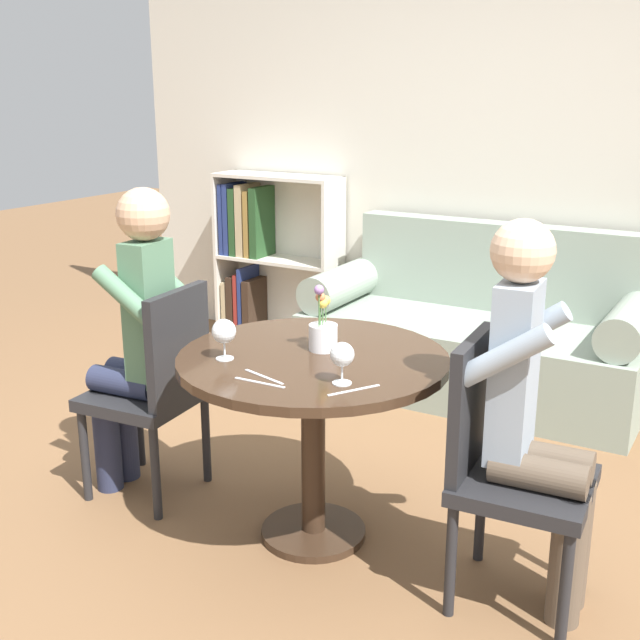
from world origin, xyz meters
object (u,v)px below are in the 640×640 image
at_px(chair_right, 503,461).
at_px(flower_vase, 323,331).
at_px(person_left, 136,336).
at_px(person_right, 535,414).
at_px(bookshelf_left, 265,256).
at_px(wine_glass_right, 342,356).
at_px(couch, 475,338).
at_px(wine_glass_left, 224,332).
at_px(chair_left, 157,384).

relative_size(chair_right, flower_vase, 3.57).
height_order(person_left, person_right, person_left).
xyz_separation_m(bookshelf_left, wine_glass_right, (1.81, -2.23, 0.26)).
bearing_deg(couch, wine_glass_right, -83.46).
relative_size(person_right, wine_glass_left, 8.78).
bearing_deg(flower_vase, chair_left, -171.45).
height_order(person_left, flower_vase, person_left).
height_order(couch, wine_glass_left, couch).
xyz_separation_m(wine_glass_left, wine_glass_right, (0.48, -0.01, -0.01)).
bearing_deg(chair_left, bookshelf_left, -161.96).
bearing_deg(person_left, person_right, 87.21).
relative_size(chair_left, wine_glass_left, 6.15).
bearing_deg(person_left, chair_left, 93.18).
distance_m(bookshelf_left, flower_vase, 2.53).
relative_size(chair_right, wine_glass_left, 6.15).
bearing_deg(couch, chair_left, -111.70).
xyz_separation_m(person_left, person_right, (1.61, 0.05, -0.02)).
distance_m(couch, chair_right, 1.93).
bearing_deg(flower_vase, person_left, -171.54).
bearing_deg(chair_right, wine_glass_right, 107.14).
relative_size(couch, wine_glass_left, 12.59).
height_order(couch, person_left, person_left).
height_order(chair_left, chair_right, same).
xyz_separation_m(chair_right, flower_vase, (-0.72, 0.08, 0.31)).
xyz_separation_m(chair_left, person_right, (1.53, 0.04, 0.18)).
xyz_separation_m(person_left, flower_vase, (0.80, 0.12, 0.11)).
distance_m(person_left, person_right, 1.61).
bearing_deg(bookshelf_left, chair_right, -41.60).
bearing_deg(person_right, bookshelf_left, 45.71).
height_order(person_left, wine_glass_right, person_left).
bearing_deg(wine_glass_right, person_left, 171.74).
bearing_deg(person_right, person_left, 87.90).
height_order(bookshelf_left, person_right, person_right).
height_order(bookshelf_left, wine_glass_left, bookshelf_left).
bearing_deg(wine_glass_right, chair_right, 21.03).
bearing_deg(wine_glass_left, couch, 82.71).
height_order(wine_glass_left, flower_vase, flower_vase).
distance_m(couch, person_left, 2.03).
bearing_deg(wine_glass_left, person_left, 165.42).
relative_size(couch, flower_vase, 7.31).
height_order(couch, flower_vase, flower_vase).
xyz_separation_m(chair_right, wine_glass_left, (-0.97, -0.18, 0.34)).
bearing_deg(flower_vase, wine_glass_right, -49.81).
distance_m(wine_glass_left, flower_vase, 0.36).
relative_size(bookshelf_left, person_right, 0.86).
bearing_deg(wine_glass_right, bookshelf_left, 128.99).
height_order(chair_right, flower_vase, flower_vase).
bearing_deg(chair_left, person_left, -86.82).
bearing_deg(person_left, wine_glass_left, 70.86).
bearing_deg(wine_glass_left, person_right, 10.39).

